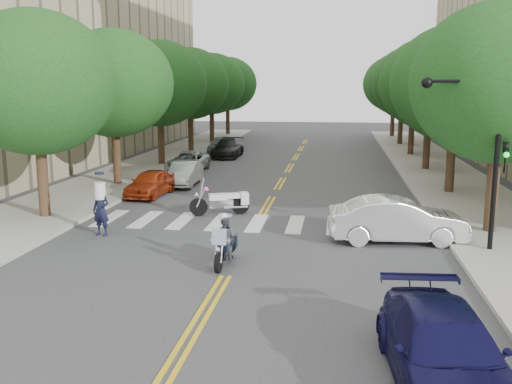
% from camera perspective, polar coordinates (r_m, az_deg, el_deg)
% --- Properties ---
extents(ground, '(140.00, 140.00, 0.00)m').
position_cam_1_polar(ground, '(16.80, -3.05, -8.41)').
color(ground, '#38383A').
rests_on(ground, ground).
extents(sidewalk_left, '(5.00, 60.00, 0.15)m').
position_cam_1_polar(sidewalk_left, '(40.00, -10.35, 2.74)').
color(sidewalk_left, '#9E9991').
rests_on(sidewalk_left, ground).
extents(sidewalk_right, '(5.00, 60.00, 0.15)m').
position_cam_1_polar(sidewalk_right, '(38.49, 17.61, 2.10)').
color(sidewalk_right, '#9E9991').
rests_on(sidewalk_right, ground).
extents(tree_l_0, '(6.40, 6.40, 8.45)m').
position_cam_1_polar(tree_l_0, '(24.64, -21.14, 10.14)').
color(tree_l_0, '#382316').
rests_on(tree_l_0, ground).
extents(tree_l_1, '(6.40, 6.40, 8.45)m').
position_cam_1_polar(tree_l_1, '(31.88, -14.06, 10.50)').
color(tree_l_1, '#382316').
rests_on(tree_l_1, ground).
extents(tree_l_2, '(6.40, 6.40, 8.45)m').
position_cam_1_polar(tree_l_2, '(39.41, -9.63, 10.64)').
color(tree_l_2, '#382316').
rests_on(tree_l_2, ground).
extents(tree_l_3, '(6.40, 6.40, 8.45)m').
position_cam_1_polar(tree_l_3, '(47.10, -6.64, 10.71)').
color(tree_l_3, '#382316').
rests_on(tree_l_3, ground).
extents(tree_l_4, '(6.40, 6.40, 8.45)m').
position_cam_1_polar(tree_l_4, '(54.88, -4.49, 10.73)').
color(tree_l_4, '#382316').
rests_on(tree_l_4, ground).
extents(tree_l_5, '(6.40, 6.40, 8.45)m').
position_cam_1_polar(tree_l_5, '(62.71, -2.87, 10.75)').
color(tree_l_5, '#382316').
rests_on(tree_l_5, ground).
extents(tree_r_0, '(6.40, 6.40, 8.45)m').
position_cam_1_polar(tree_r_0, '(22.30, 23.27, 10.00)').
color(tree_r_0, '#382316').
rests_on(tree_r_0, ground).
extents(tree_r_1, '(6.40, 6.40, 8.45)m').
position_cam_1_polar(tree_r_1, '(30.11, 19.33, 10.23)').
color(tree_r_1, '#382316').
rests_on(tree_r_1, ground).
extents(tree_r_2, '(6.40, 6.40, 8.45)m').
position_cam_1_polar(tree_r_2, '(37.99, 17.02, 10.33)').
color(tree_r_2, '#382316').
rests_on(tree_r_2, ground).
extents(tree_r_3, '(6.40, 6.40, 8.45)m').
position_cam_1_polar(tree_r_3, '(45.92, 15.50, 10.40)').
color(tree_r_3, '#382316').
rests_on(tree_r_3, ground).
extents(tree_r_4, '(6.40, 6.40, 8.45)m').
position_cam_1_polar(tree_r_4, '(53.87, 14.43, 10.44)').
color(tree_r_4, '#382316').
rests_on(tree_r_4, ground).
extents(tree_r_5, '(6.40, 6.40, 8.45)m').
position_cam_1_polar(tree_r_5, '(61.83, 13.64, 10.46)').
color(tree_r_5, '#382316').
rests_on(tree_r_5, ground).
extents(traffic_signal_pole, '(2.82, 0.42, 6.00)m').
position_cam_1_polar(traffic_signal_pole, '(19.69, 21.69, 4.78)').
color(traffic_signal_pole, black).
rests_on(traffic_signal_pole, ground).
extents(motorcycle_police, '(0.71, 2.04, 1.65)m').
position_cam_1_polar(motorcycle_police, '(17.65, -3.13, -4.96)').
color(motorcycle_police, black).
rests_on(motorcycle_police, ground).
extents(motorcycle_parked, '(2.48, 1.24, 1.66)m').
position_cam_1_polar(motorcycle_parked, '(24.42, -3.14, -0.93)').
color(motorcycle_parked, black).
rests_on(motorcycle_parked, ground).
extents(officer_standing, '(0.79, 0.63, 1.91)m').
position_cam_1_polar(officer_standing, '(21.67, -15.23, -1.78)').
color(officer_standing, black).
rests_on(officer_standing, ground).
extents(convertible, '(4.93, 2.08, 1.58)m').
position_cam_1_polar(convertible, '(20.73, 13.98, -2.74)').
color(convertible, silver).
rests_on(convertible, ground).
extents(sedan_blue, '(2.36, 5.06, 1.43)m').
position_cam_1_polar(sedan_blue, '(11.32, 18.33, -14.87)').
color(sedan_blue, '#0F0D39').
rests_on(sedan_blue, ground).
extents(parked_car_a, '(1.87, 3.98, 1.32)m').
position_cam_1_polar(parked_car_a, '(28.95, -10.50, 0.90)').
color(parked_car_a, '#A32F11').
rests_on(parked_car_a, ground).
extents(parked_car_b, '(1.44, 3.91, 1.28)m').
position_cam_1_polar(parked_car_b, '(31.76, -7.15, 1.83)').
color(parked_car_b, silver).
rests_on(parked_car_b, ground).
extents(parked_car_c, '(2.14, 4.59, 1.27)m').
position_cam_1_polar(parked_car_c, '(36.63, -6.85, 3.01)').
color(parked_car_c, '#A8ABB0').
rests_on(parked_car_c, ground).
extents(parked_car_d, '(1.96, 4.79, 1.39)m').
position_cam_1_polar(parked_car_d, '(43.94, -2.84, 4.42)').
color(parked_car_d, black).
rests_on(parked_car_d, ground).
extents(parked_car_e, '(1.67, 4.07, 1.38)m').
position_cam_1_polar(parked_car_e, '(46.70, -3.56, 4.78)').
color(parked_car_e, gray).
rests_on(parked_car_e, ground).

